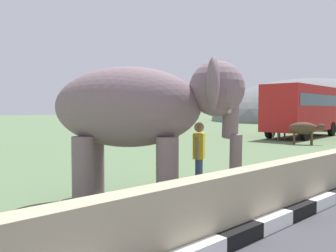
# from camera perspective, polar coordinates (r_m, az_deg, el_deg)

# --- Properties ---
(barrier_parapet) EXTENTS (28.00, 0.36, 1.00)m
(barrier_parapet) POSITION_cam_1_polar(r_m,az_deg,el_deg) (5.47, 9.97, -12.69)
(barrier_parapet) COLOR tan
(barrier_parapet) RESTS_ON ground_plane
(elephant) EXTENTS (3.83, 3.84, 2.96)m
(elephant) POSITION_cam_1_polar(r_m,az_deg,el_deg) (7.31, -3.81, 2.72)
(elephant) COLOR slate
(elephant) RESTS_ON ground_plane
(person_handler) EXTENTS (0.59, 0.45, 1.66)m
(person_handler) POSITION_cam_1_polar(r_m,az_deg,el_deg) (8.03, 5.14, -4.58)
(person_handler) COLOR navy
(person_handler) RESTS_ON ground_plane
(bus_red) EXTENTS (8.26, 3.21, 3.50)m
(bus_red) POSITION_cam_1_polar(r_m,az_deg,el_deg) (25.71, 21.34, 2.91)
(bus_red) COLOR #B21E1E
(bus_red) RESTS_ON ground_plane
(bus_teal) EXTENTS (9.08, 4.59, 3.50)m
(bus_teal) POSITION_cam_1_polar(r_m,az_deg,el_deg) (37.92, 25.60, 2.75)
(bus_teal) COLOR teal
(bus_teal) RESTS_ON ground_plane
(cow_near) EXTENTS (1.90, 0.68, 1.23)m
(cow_near) POSITION_cam_1_polar(r_m,az_deg,el_deg) (23.54, 17.79, 0.06)
(cow_near) COLOR beige
(cow_near) RESTS_ON ground_plane
(cow_far) EXTENTS (1.28, 1.86, 1.23)m
(cow_far) POSITION_cam_1_polar(r_m,az_deg,el_deg) (20.39, 21.52, -0.42)
(cow_far) COLOR #473323
(cow_far) RESTS_ON ground_plane
(hill_east) EXTENTS (37.46, 29.97, 13.95)m
(hill_east) POSITION_cam_1_polar(r_m,az_deg,el_deg) (63.09, 22.48, 0.85)
(hill_east) COLOR slate
(hill_east) RESTS_ON ground_plane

